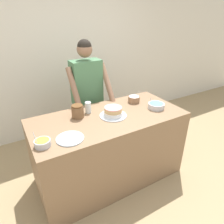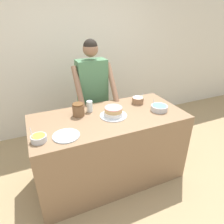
{
  "view_description": "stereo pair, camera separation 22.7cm",
  "coord_description": "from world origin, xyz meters",
  "views": [
    {
      "loc": [
        -1.0,
        -1.38,
        1.99
      ],
      "look_at": [
        0.02,
        0.38,
        0.98
      ],
      "focal_mm": 32.0,
      "sensor_mm": 36.0,
      "label": 1
    },
    {
      "loc": [
        -0.8,
        -1.48,
        1.99
      ],
      "look_at": [
        0.02,
        0.38,
        0.98
      ],
      "focal_mm": 32.0,
      "sensor_mm": 36.0,
      "label": 2
    }
  ],
  "objects": [
    {
      "name": "stoneware_jar",
      "position": [
        -0.32,
        0.58,
        0.98
      ],
      "size": [
        0.14,
        0.14,
        0.15
      ],
      "color": "brown",
      "rests_on": "counter"
    },
    {
      "name": "frosting_bowl_blue",
      "position": [
        0.62,
        0.31,
        0.95
      ],
      "size": [
        0.2,
        0.2,
        0.14
      ],
      "color": "silver",
      "rests_on": "counter"
    },
    {
      "name": "cake",
      "position": [
        0.05,
        0.4,
        0.96
      ],
      "size": [
        0.32,
        0.32,
        0.11
      ],
      "color": "silver",
      "rests_on": "counter"
    },
    {
      "name": "frosting_bowl_white",
      "position": [
        0.5,
        0.61,
        0.95
      ],
      "size": [
        0.15,
        0.15,
        0.15
      ],
      "color": "#936B4C",
      "rests_on": "counter"
    },
    {
      "name": "frosting_bowl_orange",
      "position": [
        -0.8,
        0.21,
        0.94
      ],
      "size": [
        0.15,
        0.15,
        0.15
      ],
      "color": "silver",
      "rests_on": "counter"
    },
    {
      "name": "person_baker",
      "position": [
        0.03,
        1.1,
        1.02
      ],
      "size": [
        0.56,
        0.48,
        1.69
      ],
      "color": "#2D2D38",
      "rests_on": "ground_plane"
    },
    {
      "name": "ground_plane",
      "position": [
        0.0,
        0.0,
        0.0
      ],
      "size": [
        14.0,
        14.0,
        0.0
      ],
      "primitive_type": "plane",
      "color": "tan"
    },
    {
      "name": "drinking_glass",
      "position": [
        -0.17,
        0.63,
        0.98
      ],
      "size": [
        0.07,
        0.07,
        0.13
      ],
      "color": "silver",
      "rests_on": "counter"
    },
    {
      "name": "counter",
      "position": [
        0.0,
        0.42,
        0.45
      ],
      "size": [
        1.8,
        0.85,
        0.91
      ],
      "color": "#8C6B4C",
      "rests_on": "ground_plane"
    },
    {
      "name": "wall_back",
      "position": [
        0.0,
        1.94,
        1.3
      ],
      "size": [
        10.0,
        0.05,
        2.6
      ],
      "color": "silver",
      "rests_on": "ground_plane"
    },
    {
      "name": "ceramic_plate",
      "position": [
        -0.55,
        0.2,
        0.91
      ],
      "size": [
        0.27,
        0.27,
        0.01
      ],
      "color": "silver",
      "rests_on": "counter"
    }
  ]
}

